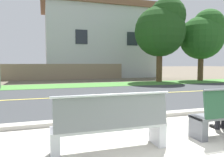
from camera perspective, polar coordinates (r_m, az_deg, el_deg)
ground_plane at (r=11.18m, az=-5.26°, el=-3.50°), size 140.00×140.00×0.00m
sidewalk_pavement at (r=4.28m, az=18.39°, el=-16.33°), size 44.00×3.60×0.01m
curb_edge at (r=5.88m, az=6.95°, el=-9.98°), size 44.00×0.30×0.11m
street_asphalt at (r=9.74m, az=-3.34°, el=-4.61°), size 52.00×8.00×0.01m
road_centre_line at (r=9.74m, az=-3.34°, el=-4.58°), size 48.00×0.14×0.01m
far_verge_grass at (r=14.41m, az=-8.12°, el=-1.77°), size 48.00×2.80×0.02m
bench_left at (r=3.62m, az=-0.22°, el=-12.31°), size 1.94×0.48×1.01m
shade_tree_left at (r=17.68m, az=13.06°, el=13.00°), size 3.95×3.95×6.52m
shade_tree_centre at (r=19.74m, az=23.03°, el=10.66°), size 3.58×3.58×5.91m
garden_wall at (r=19.67m, az=-15.73°, el=1.72°), size 13.00×0.36×1.40m
house_across_street at (r=23.70m, az=-3.38°, el=9.85°), size 11.99×6.91×7.58m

